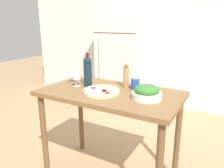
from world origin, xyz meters
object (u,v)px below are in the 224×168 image
at_px(refrigerator, 123,56).
at_px(pepper_mill, 126,76).
at_px(salt_canister, 135,83).
at_px(salad_bowl, 147,92).
at_px(wine_glass_far, 73,74).
at_px(wine_glass_near, 76,77).
at_px(homemade_pizza, 101,91).
at_px(wine_bottle, 88,71).

distance_m(refrigerator, pepper_mill, 1.91).
xyz_separation_m(pepper_mill, salt_canister, (0.10, -0.00, -0.05)).
bearing_deg(salad_bowl, salt_canister, 133.30).
bearing_deg(wine_glass_far, refrigerator, 100.28).
bearing_deg(wine_glass_far, wine_glass_near, -34.04).
height_order(pepper_mill, homemade_pizza, pepper_mill).
height_order(homemade_pizza, salt_canister, salt_canister).
height_order(wine_bottle, salad_bowl, wine_bottle).
xyz_separation_m(wine_bottle, homemade_pizza, (0.22, -0.11, -0.13)).
bearing_deg(wine_glass_far, homemade_pizza, -17.07).
bearing_deg(salad_bowl, homemade_pizza, -173.11).
bearing_deg(wine_glass_near, salad_bowl, -1.21).
relative_size(wine_bottle, pepper_mill, 1.38).
bearing_deg(refrigerator, salad_bowl, -58.77).
bearing_deg(refrigerator, wine_glass_far, -79.72).
bearing_deg(refrigerator, homemade_pizza, -68.95).
xyz_separation_m(salad_bowl, salt_canister, (-0.18, 0.20, 0.01)).
height_order(wine_glass_near, wine_glass_far, same).
distance_m(wine_glass_far, pepper_mill, 0.55).
height_order(wine_bottle, wine_glass_near, wine_bottle).
bearing_deg(pepper_mill, salad_bowl, -35.27).
relative_size(refrigerator, wine_glass_far, 14.58).
relative_size(wine_glass_near, homemade_pizza, 0.40).
distance_m(wine_glass_far, salt_canister, 0.65).
bearing_deg(wine_glass_far, wine_bottle, -4.46).
bearing_deg(wine_bottle, salt_canister, 16.58).
distance_m(homemade_pizza, salt_canister, 0.33).
distance_m(wine_glass_near, homemade_pizza, 0.34).
distance_m(wine_bottle, salad_bowl, 0.63).
relative_size(refrigerator, salad_bowl, 7.72).
relative_size(pepper_mill, homemade_pizza, 0.74).
bearing_deg(homemade_pizza, wine_glass_far, 162.93).
bearing_deg(salt_canister, wine_bottle, -163.42).
bearing_deg(wine_glass_far, pepper_mill, 12.50).
xyz_separation_m(refrigerator, wine_glass_far, (0.33, -1.82, 0.07)).
distance_m(salad_bowl, homemade_pizza, 0.41).
bearing_deg(wine_bottle, salad_bowl, -5.94).
relative_size(pepper_mill, salad_bowl, 0.97).
xyz_separation_m(wine_bottle, wine_glass_near, (-0.10, -0.05, -0.06)).
relative_size(wine_glass_near, wine_glass_far, 1.00).
xyz_separation_m(salad_bowl, homemade_pizza, (-0.40, -0.05, -0.04)).
distance_m(pepper_mill, salt_canister, 0.11).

